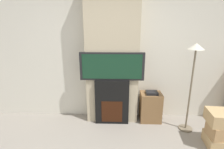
% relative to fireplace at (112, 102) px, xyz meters
% --- Properties ---
extents(wall_back, '(6.00, 0.06, 2.70)m').
position_rel_fireplace_xyz_m(wall_back, '(0.00, 0.33, 0.91)').
color(wall_back, silver).
rests_on(wall_back, ground_plane).
extents(chimney_breast, '(0.97, 0.30, 2.70)m').
position_rel_fireplace_xyz_m(chimney_breast, '(0.00, 0.15, 0.91)').
color(chimney_breast, '#BCAD8E').
rests_on(chimney_breast, ground_plane).
extents(fireplace, '(0.63, 0.15, 0.88)m').
position_rel_fireplace_xyz_m(fireplace, '(0.00, 0.00, 0.00)').
color(fireplace, black).
rests_on(fireplace, ground_plane).
extents(television, '(1.16, 0.07, 0.51)m').
position_rel_fireplace_xyz_m(television, '(0.00, -0.00, 0.70)').
color(television, black).
rests_on(television, fireplace).
extents(floor_lamp, '(0.26, 0.26, 1.57)m').
position_rel_fireplace_xyz_m(floor_lamp, '(1.36, -0.19, 0.75)').
color(floor_lamp, '#726651').
rests_on(floor_lamp, ground_plane).
extents(box_stack, '(0.51, 0.43, 0.59)m').
position_rel_fireplace_xyz_m(box_stack, '(1.72, -0.66, -0.14)').
color(box_stack, tan).
rests_on(box_stack, ground_plane).
extents(media_stand, '(0.40, 0.33, 0.63)m').
position_rel_fireplace_xyz_m(media_stand, '(0.76, 0.10, -0.14)').
color(media_stand, brown).
rests_on(media_stand, ground_plane).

